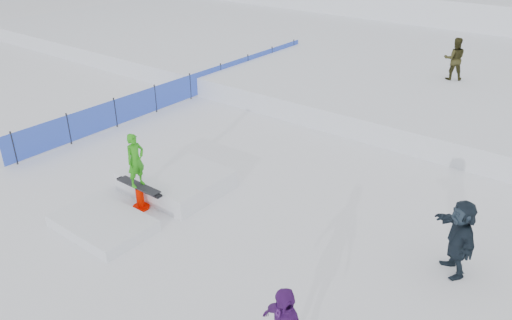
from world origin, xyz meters
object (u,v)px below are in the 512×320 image
Objects in this scene: walker_olive at (454,59)px; spectator_dark at (459,238)px; safety_fence at (190,86)px; jib_rail_feature at (157,189)px.

spectator_dark is at bearing 82.08° from walker_olive.
spectator_dark reaches higher than safety_fence.
walker_olive reaches higher than safety_fence.
walker_olive is 0.98× the size of spectator_dark.
safety_fence is 13.12m from spectator_dark.
jib_rail_feature is at bearing 48.36° from walker_olive.
spectator_dark is at bearing 14.15° from jib_rail_feature.
spectator_dark is (12.31, -4.53, 0.33)m from safety_fence.
safety_fence is 8.10m from jib_rail_feature.
walker_olive is 13.61m from jib_rail_feature.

